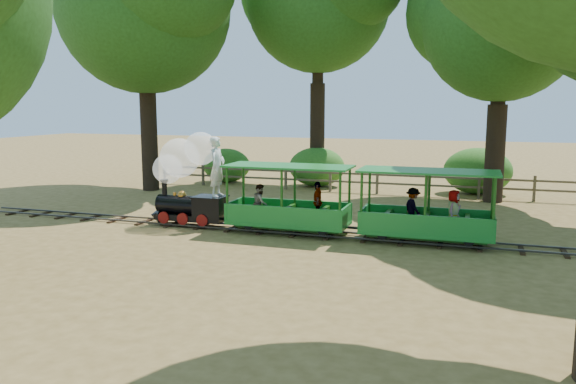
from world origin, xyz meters
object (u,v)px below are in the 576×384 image
(locomotive, at_px, (187,172))
(carriage_rear, at_px, (427,215))
(carriage_front, at_px, (288,207))
(fence, at_px, (353,179))

(locomotive, bearing_deg, carriage_rear, -0.39)
(carriage_front, relative_size, carriage_rear, 1.00)
(carriage_rear, xyz_separation_m, fence, (-3.64, 7.98, -0.19))
(fence, bearing_deg, carriage_rear, -65.48)
(carriage_rear, bearing_deg, carriage_front, -179.31)
(locomotive, xyz_separation_m, carriage_front, (3.26, -0.10, -0.89))
(locomotive, bearing_deg, fence, 66.25)
(carriage_front, xyz_separation_m, carriage_rear, (3.87, 0.05, 0.01))
(locomotive, relative_size, carriage_front, 0.81)
(locomotive, distance_m, carriage_rear, 7.18)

